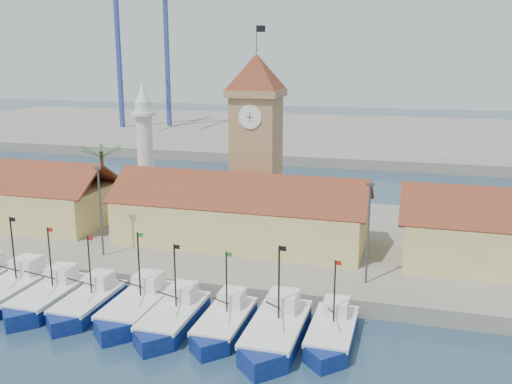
% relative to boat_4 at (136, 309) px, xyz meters
% --- Properties ---
extents(ground, '(400.00, 400.00, 0.00)m').
position_rel_boat_4_xyz_m(ground, '(3.77, -2.98, -0.77)').
color(ground, '#1B2F49').
rests_on(ground, ground).
extents(quay, '(140.00, 32.00, 1.50)m').
position_rel_boat_4_xyz_m(quay, '(3.77, 21.02, -0.02)').
color(quay, gray).
rests_on(quay, ground).
extents(terminal, '(240.00, 80.00, 2.00)m').
position_rel_boat_4_xyz_m(terminal, '(3.77, 107.02, 0.23)').
color(terminal, gray).
rests_on(terminal, ground).
extents(boat_1, '(3.76, 10.31, 7.80)m').
position_rel_boat_4_xyz_m(boat_1, '(-12.29, 0.12, 0.03)').
color(boat_1, navy).
rests_on(boat_1, ground).
extents(boat_2, '(3.51, 9.62, 7.28)m').
position_rel_boat_4_xyz_m(boat_2, '(-8.27, -0.22, -0.02)').
color(boat_2, navy).
rests_on(boat_2, ground).
extents(boat_3, '(3.31, 9.06, 6.86)m').
position_rel_boat_4_xyz_m(boat_3, '(-4.41, -0.26, -0.07)').
color(boat_3, navy).
rests_on(boat_3, ground).
extents(boat_4, '(3.61, 9.90, 7.49)m').
position_rel_boat_4_xyz_m(boat_4, '(0.00, 0.00, 0.00)').
color(boat_4, navy).
rests_on(boat_4, ground).
extents(boat_5, '(3.42, 9.38, 7.10)m').
position_rel_boat_4_xyz_m(boat_5, '(3.62, -0.89, -0.04)').
color(boat_5, navy).
rests_on(boat_5, ground).
extents(boat_6, '(3.25, 8.91, 6.74)m').
position_rel_boat_4_xyz_m(boat_6, '(7.79, -0.52, -0.08)').
color(boat_6, navy).
rests_on(boat_6, ground).
extents(boat_7, '(3.81, 10.42, 7.89)m').
position_rel_boat_4_xyz_m(boat_7, '(12.08, -1.13, 0.04)').
color(boat_7, navy).
rests_on(boat_7, ground).
extents(boat_8, '(3.23, 8.84, 6.69)m').
position_rel_boat_4_xyz_m(boat_8, '(16.10, 0.09, -0.08)').
color(boat_8, navy).
rests_on(boat_8, ground).
extents(hall_center, '(27.04, 10.13, 7.61)m').
position_rel_boat_4_xyz_m(hall_center, '(3.77, 17.02, 3.21)').
color(hall_center, '#E6C57E').
rests_on(hall_center, quay).
extents(clock_tower, '(5.80, 5.80, 22.70)m').
position_rel_boat_4_xyz_m(clock_tower, '(3.77, 23.02, 11.19)').
color(clock_tower, '#A17753').
rests_on(clock_tower, quay).
extents(minaret, '(3.00, 3.00, 16.30)m').
position_rel_boat_4_xyz_m(minaret, '(-11.23, 25.02, 8.95)').
color(minaret, silver).
rests_on(minaret, quay).
extents(palm_tree, '(5.60, 5.03, 8.39)m').
position_rel_boat_4_xyz_m(palm_tree, '(-16.23, 23.02, 5.47)').
color(palm_tree, brown).
rests_on(palm_tree, quay).
extents(lamp_posts, '(80.70, 0.25, 9.03)m').
position_rel_boat_4_xyz_m(lamp_posts, '(4.27, 9.02, 5.70)').
color(lamp_posts, '#3F3F44').
rests_on(lamp_posts, quay).
extents(crane_blue_far, '(1.00, 37.45, 48.75)m').
position_rel_boat_4_xyz_m(crane_blue_far, '(-55.25, 97.12, 28.66)').
color(crane_blue_far, '#2E408D').
rests_on(crane_blue_far, terminal).
extents(crane_blue_near, '(1.00, 33.14, 42.53)m').
position_rel_boat_4_xyz_m(crane_blue_near, '(-44.24, 103.56, 24.87)').
color(crane_blue_near, '#2E408D').
rests_on(crane_blue_near, terminal).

